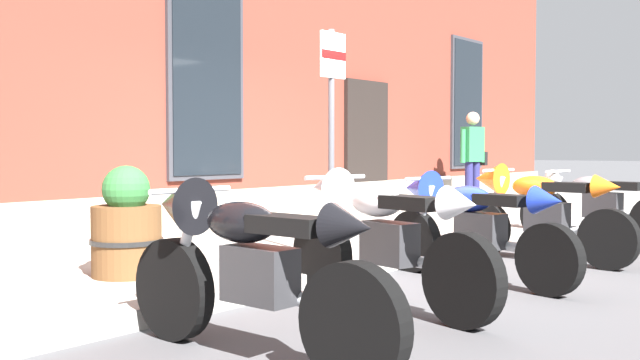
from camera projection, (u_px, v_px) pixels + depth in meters
name	position (u px, v px, depth m)	size (l,w,h in m)	color
ground_plane	(393.00, 271.00, 7.24)	(140.00, 140.00, 0.00)	#424244
sidewalk	(290.00, 251.00, 8.10)	(26.21, 2.76, 0.15)	gray
motorcycle_black_sport	(244.00, 262.00, 4.20)	(0.62, 2.11, 1.05)	black
motorcycle_white_sport	(377.00, 233.00, 5.57)	(0.74, 2.17, 1.07)	black
motorcycle_blue_sport	(468.00, 221.00, 6.65)	(0.74, 2.12, 1.01)	black
motorcycle_orange_sport	(536.00, 208.00, 7.84)	(0.62, 2.06, 1.06)	black
motorcycle_grey_naked	(597.00, 208.00, 9.12)	(0.62, 2.14, 0.95)	black
pedestrian_striped_shirt	(473.00, 155.00, 12.61)	(0.66, 0.29, 1.72)	#1E1E4C
parking_sign	(332.00, 110.00, 7.07)	(0.36, 0.07, 2.23)	#4C4C51
barrel_planter	(127.00, 229.00, 6.11)	(0.61, 0.61, 0.94)	brown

